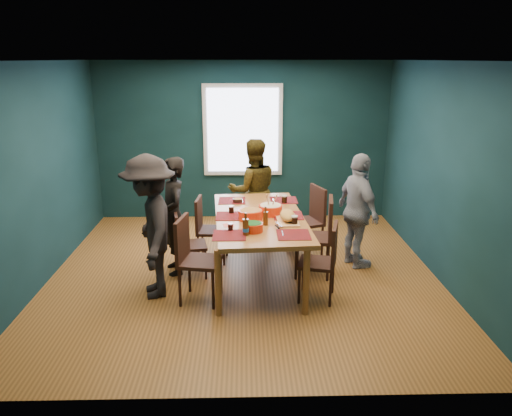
{
  "coord_description": "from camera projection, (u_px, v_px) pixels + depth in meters",
  "views": [
    {
      "loc": [
        0.01,
        -6.05,
        2.73
      ],
      "look_at": [
        0.16,
        -0.13,
        0.94
      ],
      "focal_mm": 35.0,
      "sensor_mm": 36.0,
      "label": 1
    }
  ],
  "objects": [
    {
      "name": "chair_left_near",
      "position": [
        192.0,
        253.0,
        5.71
      ],
      "size": [
        0.53,
        0.53,
        1.0
      ],
      "rotation": [
        0.0,
        0.0,
        -0.18
      ],
      "color": "black",
      "rests_on": "floor"
    },
    {
      "name": "chair_left_mid",
      "position": [
        184.0,
        240.0,
        6.38
      ],
      "size": [
        0.45,
        0.45,
        0.86
      ],
      "rotation": [
        0.0,
        0.0,
        0.18
      ],
      "color": "black",
      "rests_on": "floor"
    },
    {
      "name": "person_far_left",
      "position": [
        173.0,
        216.0,
        6.44
      ],
      "size": [
        0.52,
        0.65,
        1.54
      ],
      "primitive_type": "imported",
      "rotation": [
        0.0,
        0.0,
        5.02
      ],
      "color": "black",
      "rests_on": "floor"
    },
    {
      "name": "bowl_herbs",
      "position": [
        253.0,
        227.0,
        5.69
      ],
      "size": [
        0.23,
        0.23,
        0.1
      ],
      "color": "red",
      "rests_on": "dining_table"
    },
    {
      "name": "chair_right_near",
      "position": [
        325.0,
        256.0,
        5.74
      ],
      "size": [
        0.51,
        0.51,
        0.92
      ],
      "rotation": [
        0.0,
        0.0,
        -0.25
      ],
      "color": "black",
      "rests_on": "floor"
    },
    {
      "name": "dining_table",
      "position": [
        259.0,
        222.0,
        6.28
      ],
      "size": [
        1.24,
        2.25,
        0.83
      ],
      "rotation": [
        0.0,
        0.0,
        0.07
      ],
      "color": "#A67231",
      "rests_on": "floor"
    },
    {
      "name": "chair_right_mid",
      "position": [
        321.0,
        231.0,
        6.4
      ],
      "size": [
        0.53,
        0.53,
        1.03
      ],
      "rotation": [
        0.0,
        0.0,
        -0.15
      ],
      "color": "black",
      "rests_on": "floor"
    },
    {
      "name": "beer_bottle_a",
      "position": [
        246.0,
        227.0,
        5.55
      ],
      "size": [
        0.07,
        0.07,
        0.26
      ],
      "color": "#4C290D",
      "rests_on": "dining_table"
    },
    {
      "name": "napkin_b",
      "position": [
        229.0,
        225.0,
        5.91
      ],
      "size": [
        0.14,
        0.14,
        0.0
      ],
      "primitive_type": "cube",
      "rotation": [
        0.0,
        0.0,
        0.15
      ],
      "color": "#EA6662",
      "rests_on": "dining_table"
    },
    {
      "name": "bowl_dumpling",
      "position": [
        270.0,
        209.0,
        6.3
      ],
      "size": [
        0.3,
        0.3,
        0.28
      ],
      "color": "red",
      "rests_on": "dining_table"
    },
    {
      "name": "cola_glass_b",
      "position": [
        294.0,
        220.0,
        5.9
      ],
      "size": [
        0.08,
        0.08,
        0.11
      ],
      "color": "black",
      "rests_on": "dining_table"
    },
    {
      "name": "person_right",
      "position": [
        358.0,
        211.0,
        6.63
      ],
      "size": [
        0.64,
        0.98,
        1.55
      ],
      "primitive_type": "imported",
      "rotation": [
        0.0,
        0.0,
        1.88
      ],
      "color": "white",
      "rests_on": "floor"
    },
    {
      "name": "napkin_c",
      "position": [
        294.0,
        236.0,
        5.55
      ],
      "size": [
        0.16,
        0.16,
        0.0
      ],
      "primitive_type": "cube",
      "rotation": [
        0.0,
        0.0,
        0.37
      ],
      "color": "#EA6662",
      "rests_on": "dining_table"
    },
    {
      "name": "cola_glass_d",
      "position": [
        231.0,
        209.0,
        6.35
      ],
      "size": [
        0.07,
        0.07,
        0.1
      ],
      "color": "black",
      "rests_on": "dining_table"
    },
    {
      "name": "room",
      "position": [
        243.0,
        168.0,
        6.43
      ],
      "size": [
        5.01,
        5.01,
        2.71
      ],
      "color": "#9B642D",
      "rests_on": "ground"
    },
    {
      "name": "small_bowl",
      "position": [
        238.0,
        200.0,
        6.84
      ],
      "size": [
        0.13,
        0.13,
        0.05
      ],
      "color": "black",
      "rests_on": "dining_table"
    },
    {
      "name": "person_back",
      "position": [
        253.0,
        191.0,
        7.58
      ],
      "size": [
        0.86,
        0.72,
        1.59
      ],
      "primitive_type": "imported",
      "rotation": [
        0.0,
        0.0,
        3.32
      ],
      "color": "black",
      "rests_on": "floor"
    },
    {
      "name": "chair_left_far",
      "position": [
        206.0,
        225.0,
        6.88
      ],
      "size": [
        0.44,
        0.44,
        0.9
      ],
      "rotation": [
        0.0,
        0.0,
        -0.08
      ],
      "color": "black",
      "rests_on": "floor"
    },
    {
      "name": "chair_right_far",
      "position": [
        311.0,
        215.0,
        7.12
      ],
      "size": [
        0.57,
        0.57,
        0.99
      ],
      "rotation": [
        0.0,
        0.0,
        0.34
      ],
      "color": "black",
      "rests_on": "floor"
    },
    {
      "name": "beer_bottle_b",
      "position": [
        266.0,
        218.0,
        5.89
      ],
      "size": [
        0.06,
        0.06,
        0.23
      ],
      "color": "#4C290D",
      "rests_on": "dining_table"
    },
    {
      "name": "cutting_board",
      "position": [
        287.0,
        216.0,
        6.04
      ],
      "size": [
        0.3,
        0.61,
        0.13
      ],
      "rotation": [
        0.0,
        0.0,
        0.04
      ],
      "color": "tan",
      "rests_on": "dining_table"
    },
    {
      "name": "napkin_a",
      "position": [
        289.0,
        214.0,
        6.32
      ],
      "size": [
        0.16,
        0.16,
        0.0
      ],
      "primitive_type": "cube",
      "rotation": [
        0.0,
        0.0,
        0.43
      ],
      "color": "#EA6662",
      "rests_on": "dining_table"
    },
    {
      "name": "person_near_left",
      "position": [
        150.0,
        227.0,
        5.78
      ],
      "size": [
        0.87,
        1.21,
        1.7
      ],
      "primitive_type": "imported",
      "rotation": [
        0.0,
        0.0,
        4.95
      ],
      "color": "black",
      "rests_on": "floor"
    },
    {
      "name": "bowl_salad",
      "position": [
        250.0,
        214.0,
        6.11
      ],
      "size": [
        0.3,
        0.3,
        0.12
      ],
      "color": "red",
      "rests_on": "dining_table"
    },
    {
      "name": "cola_glass_a",
      "position": [
        230.0,
        227.0,
        5.71
      ],
      "size": [
        0.06,
        0.06,
        0.09
      ],
      "color": "black",
      "rests_on": "dining_table"
    },
    {
      "name": "cola_glass_c",
      "position": [
        284.0,
        199.0,
        6.8
      ],
      "size": [
        0.08,
        0.08,
        0.11
      ],
      "color": "black",
      "rests_on": "dining_table"
    }
  ]
}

